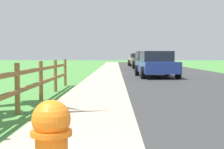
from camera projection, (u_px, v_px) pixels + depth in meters
name	position (u px, v px, depth m)	size (l,w,h in m)	color
ground_plane	(121.00, 71.00, 26.07)	(120.00, 120.00, 0.00)	#47863C
road_asphalt	(163.00, 70.00, 28.03)	(7.00, 66.00, 0.01)	#333333
curb_concrete	(84.00, 70.00, 28.10)	(6.00, 66.00, 0.01)	#BBA78D
grass_verge	(66.00, 70.00, 28.12)	(5.00, 66.00, 0.00)	#47863C
rail_fence	(17.00, 85.00, 7.02)	(0.11, 13.44, 1.08)	brown
parked_suv_blue	(156.00, 64.00, 19.25)	(2.24, 4.71, 1.47)	navy
parked_car_black	(146.00, 60.00, 29.74)	(2.18, 4.57, 1.59)	black
parked_car_beige	(138.00, 60.00, 39.39)	(2.13, 4.86, 1.45)	#C6B793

